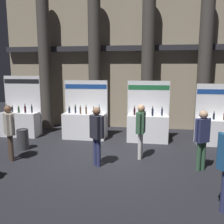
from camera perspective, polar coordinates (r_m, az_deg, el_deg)
ground_plane at (r=7.77m, az=-1.76°, el=-11.21°), size 24.00×24.00×0.00m
hall_colonnade at (r=11.68m, az=2.36°, el=12.38°), size 11.29×1.15×6.74m
exhibitor_booth_0 at (r=11.10m, az=-20.24°, el=-2.02°), size 1.60×0.72×2.51m
exhibitor_booth_1 at (r=10.11m, az=-6.31°, el=-2.65°), size 1.78×0.66×2.34m
exhibitor_booth_2 at (r=9.74m, az=8.18°, el=-3.16°), size 1.63×0.66×2.34m
exhibitor_booth_3 at (r=10.02m, az=23.15°, el=-3.73°), size 1.59×0.66×2.25m
trash_bin at (r=9.28m, az=-19.80°, el=-5.93°), size 0.40×0.40×0.72m
visitor_0 at (r=7.11m, az=-3.53°, el=-4.45°), size 0.43×0.41×1.73m
visitor_2 at (r=8.16m, az=-22.53°, el=-3.32°), size 0.48×0.48×1.72m
visitor_3 at (r=7.23m, az=20.01°, el=-5.11°), size 0.45×0.36×1.70m
visitor_5 at (r=7.75m, az=6.61°, el=-3.37°), size 0.29×0.53×1.72m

